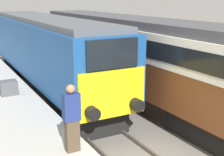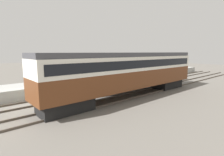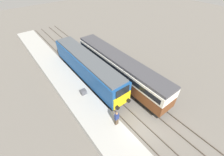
# 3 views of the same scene
# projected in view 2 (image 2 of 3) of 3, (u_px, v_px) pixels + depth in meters

# --- Properties ---
(ground_plane) EXTENTS (120.00, 120.00, 0.00)m
(ground_plane) POSITION_uv_depth(u_px,v_px,m) (28.00, 105.00, 13.49)
(ground_plane) COLOR slate
(platform_left) EXTENTS (3.50, 50.00, 0.97)m
(platform_left) POSITION_uv_depth(u_px,v_px,m) (90.00, 82.00, 21.10)
(platform_left) COLOR #A8A8A3
(platform_left) RESTS_ON ground_plane
(rails_near_track) EXTENTS (1.51, 60.00, 0.14)m
(rails_near_track) POSITION_uv_depth(u_px,v_px,m) (83.00, 94.00, 16.75)
(rails_near_track) COLOR #4C4238
(rails_near_track) RESTS_ON ground_plane
(rails_far_track) EXTENTS (1.50, 60.00, 0.14)m
(rails_far_track) POSITION_uv_depth(u_px,v_px,m) (105.00, 101.00, 14.23)
(rails_far_track) COLOR #4C4238
(rails_far_track) RESTS_ON ground_plane
(locomotive) EXTENTS (2.70, 15.57, 3.97)m
(locomotive) POSITION_uv_depth(u_px,v_px,m) (125.00, 68.00, 20.19)
(locomotive) COLOR black
(locomotive) RESTS_ON ground_plane
(passenger_carriage) EXTENTS (2.75, 17.01, 4.02)m
(passenger_carriage) POSITION_uv_depth(u_px,v_px,m) (130.00, 70.00, 15.74)
(passenger_carriage) COLOR black
(passenger_carriage) RESTS_ON ground_plane
(person_on_platform) EXTENTS (0.44, 0.26, 1.85)m
(person_on_platform) POSITION_uv_depth(u_px,v_px,m) (38.00, 76.00, 15.81)
(person_on_platform) COLOR #473828
(person_on_platform) RESTS_ON platform_left
(luggage_crate) EXTENTS (0.70, 0.56, 0.60)m
(luggage_crate) POSITION_uv_depth(u_px,v_px,m) (90.00, 76.00, 20.18)
(luggage_crate) COLOR #4C4C51
(luggage_crate) RESTS_ON platform_left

